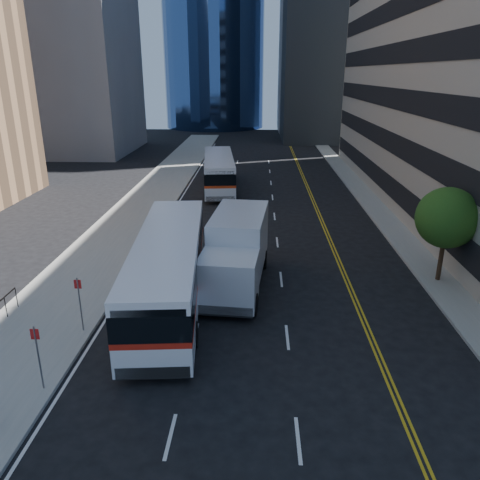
{
  "coord_description": "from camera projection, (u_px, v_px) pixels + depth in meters",
  "views": [
    {
      "loc": [
        -0.86,
        -15.63,
        10.75
      ],
      "look_at": [
        -1.72,
        6.53,
        2.8
      ],
      "focal_mm": 35.0,
      "sensor_mm": 36.0,
      "label": 1
    }
  ],
  "objects": [
    {
      "name": "ground",
      "position": [
        277.0,
        364.0,
        18.29
      ],
      "size": [
        160.0,
        160.0,
        0.0
      ],
      "primitive_type": "plane",
      "color": "black",
      "rests_on": "ground"
    },
    {
      "name": "sidewalk_west",
      "position": [
        151.0,
        198.0,
        42.17
      ],
      "size": [
        5.0,
        90.0,
        0.15
      ],
      "primitive_type": "cube",
      "color": "gray",
      "rests_on": "ground"
    },
    {
      "name": "sidewalk_east",
      "position": [
        369.0,
        200.0,
        41.46
      ],
      "size": [
        2.0,
        90.0,
        0.15
      ],
      "primitive_type": "cube",
      "color": "gray",
      "rests_on": "ground"
    },
    {
      "name": "midrise_west",
      "position": [
        57.0,
        19.0,
        62.32
      ],
      "size": [
        18.0,
        18.0,
        35.0
      ],
      "primitive_type": "cube",
      "color": "gray",
      "rests_on": "ground"
    },
    {
      "name": "street_tree",
      "position": [
        447.0,
        218.0,
        24.26
      ],
      "size": [
        3.2,
        3.2,
        5.1
      ],
      "color": "#332114",
      "rests_on": "sidewalk_east"
    },
    {
      "name": "bus_front",
      "position": [
        169.0,
        268.0,
        22.55
      ],
      "size": [
        4.02,
        13.54,
        3.44
      ],
      "rotation": [
        0.0,
        0.0,
        0.08
      ],
      "color": "white",
      "rests_on": "ground"
    },
    {
      "name": "bus_rear",
      "position": [
        219.0,
        171.0,
        45.39
      ],
      "size": [
        3.95,
        12.67,
        3.21
      ],
      "rotation": [
        0.0,
        0.0,
        0.1
      ],
      "color": "white",
      "rests_on": "ground"
    },
    {
      "name": "box_truck",
      "position": [
        237.0,
        251.0,
        24.36
      ],
      "size": [
        3.4,
        8.06,
        3.76
      ],
      "rotation": [
        0.0,
        0.0,
        -0.09
      ],
      "color": "silver",
      "rests_on": "ground"
    }
  ]
}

